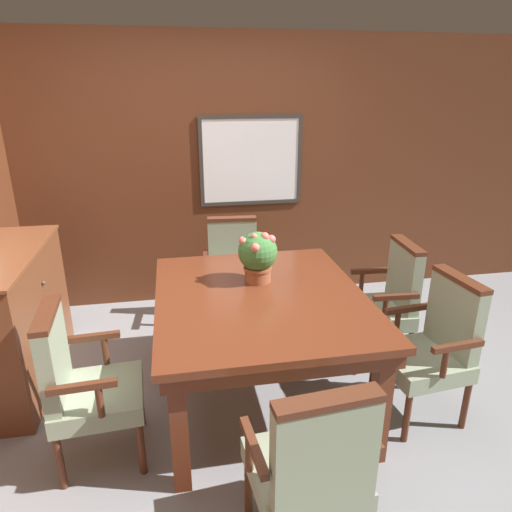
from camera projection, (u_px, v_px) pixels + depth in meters
name	position (u px, v px, depth m)	size (l,w,h in m)	color
ground_plane	(240.00, 414.00, 2.94)	(14.00, 14.00, 0.00)	gray
wall_back	(209.00, 174.00, 4.23)	(7.20, 0.08, 2.45)	#5B2D19
dining_table	(260.00, 308.00, 2.87)	(1.29, 1.51, 0.77)	maroon
chair_right_near	(434.00, 344.00, 2.81)	(0.51, 0.54, 0.93)	#562B19
chair_head_near	(311.00, 467.00, 1.90)	(0.54, 0.51, 0.93)	#562B19
chair_left_near	(82.00, 382.00, 2.45)	(0.50, 0.53, 0.93)	#562B19
chair_right_far	(386.00, 299.00, 3.40)	(0.50, 0.53, 0.93)	#562B19
chair_head_far	(233.00, 269.00, 3.95)	(0.54, 0.50, 0.93)	#562B19
potted_plant	(258.00, 255.00, 2.96)	(0.26, 0.26, 0.35)	#9E5638
sideboard_cabinet	(14.00, 319.00, 3.13)	(0.47, 1.26, 0.97)	brown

